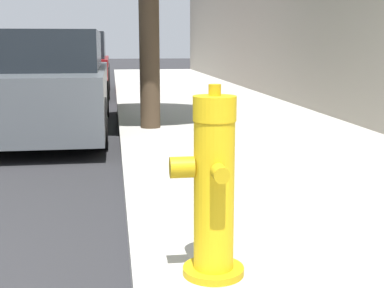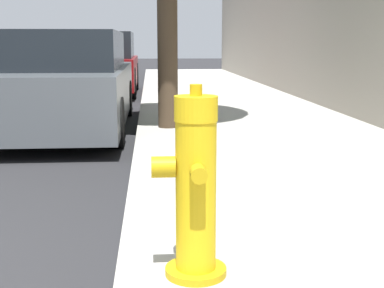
{
  "view_description": "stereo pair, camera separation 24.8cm",
  "coord_description": "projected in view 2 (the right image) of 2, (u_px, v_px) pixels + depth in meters",
  "views": [
    {
      "loc": [
        1.87,
        -2.09,
        1.23
      ],
      "look_at": [
        2.39,
        1.45,
        0.55
      ],
      "focal_mm": 50.0,
      "sensor_mm": 36.0,
      "label": 1
    },
    {
      "loc": [
        2.11,
        -2.11,
        1.23
      ],
      "look_at": [
        2.39,
        1.45,
        0.55
      ],
      "focal_mm": 50.0,
      "sensor_mm": 36.0,
      "label": 2
    }
  ],
  "objects": [
    {
      "name": "parked_car_mid",
      "position": [
        100.0,
        65.0,
        12.74
      ],
      "size": [
        1.77,
        3.86,
        1.47
      ],
      "color": "maroon",
      "rests_on": "ground_plane"
    },
    {
      "name": "fire_hydrant",
      "position": [
        195.0,
        190.0,
        2.45
      ],
      "size": [
        0.35,
        0.37,
        0.9
      ],
      "color": "#C39C11",
      "rests_on": "sidewalk_slab"
    },
    {
      "name": "parked_car_near",
      "position": [
        60.0,
        83.0,
        7.46
      ],
      "size": [
        1.89,
        4.45,
        1.38
      ],
      "color": "#4C5156",
      "rests_on": "ground_plane"
    }
  ]
}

